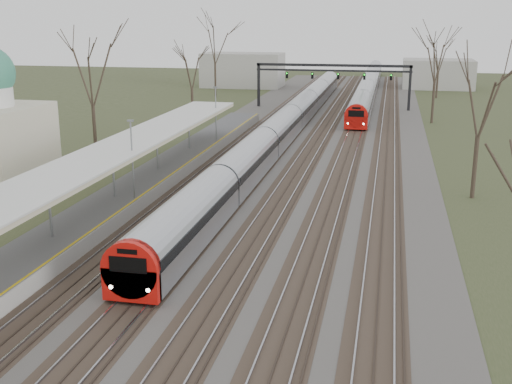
% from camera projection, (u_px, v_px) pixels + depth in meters
% --- Properties ---
extents(track_bed, '(24.00, 160.00, 0.22)m').
position_uv_depth(track_bed, '(302.00, 152.00, 59.63)').
color(track_bed, '#474442').
rests_on(track_bed, ground).
extents(platform, '(3.50, 69.00, 1.00)m').
position_uv_depth(platform, '(136.00, 190.00, 44.84)').
color(platform, '#9E9B93').
rests_on(platform, ground).
extents(canopy, '(4.10, 50.00, 3.11)m').
position_uv_depth(canopy, '(105.00, 156.00, 39.67)').
color(canopy, slate).
rests_on(canopy, platform).
extents(signal_gantry, '(21.00, 0.59, 6.08)m').
position_uv_depth(signal_gantry, '(333.00, 73.00, 86.65)').
color(signal_gantry, black).
rests_on(signal_gantry, ground).
extents(tree_west_far, '(5.50, 5.50, 11.33)m').
position_uv_depth(tree_west_far, '(90.00, 68.00, 54.33)').
color(tree_west_far, '#2D231C').
rests_on(tree_west_far, ground).
extents(tree_east_far, '(5.00, 5.00, 10.30)m').
position_uv_depth(tree_east_far, '(482.00, 94.00, 42.74)').
color(tree_east_far, '#2D231C').
rests_on(tree_east_far, ground).
extents(train_near, '(2.62, 90.21, 3.05)m').
position_uv_depth(train_near, '(290.00, 119.00, 69.81)').
color(train_near, '#AEB1B9').
rests_on(train_near, ground).
extents(train_far, '(2.62, 75.21, 3.05)m').
position_uv_depth(train_far, '(369.00, 84.00, 105.18)').
color(train_far, '#AEB1B9').
rests_on(train_far, ground).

